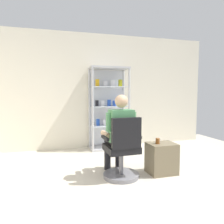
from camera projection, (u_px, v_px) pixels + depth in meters
The scene contains 7 objects.
ground_plane at pixel (138, 211), 2.41m from camera, with size 7.20×7.20×0.00m, color beige.
back_wall at pixel (90, 91), 5.16m from camera, with size 6.00×0.10×2.70m, color silver.
display_cabinet_main at pixel (108, 108), 5.08m from camera, with size 0.90×0.45×1.90m.
office_chair at pixel (122, 153), 3.29m from camera, with size 0.57×0.56×0.96m.
seated_shopkeeper at pixel (119, 131), 3.41m from camera, with size 0.50×0.58×1.29m.
storage_crate at pixel (161, 158), 3.53m from camera, with size 0.44×0.37×0.50m, color #72664C.
tea_glass at pixel (158, 141), 3.46m from camera, with size 0.07×0.07×0.09m, color brown.
Camera 1 is at (-0.92, -2.13, 1.32)m, focal length 34.61 mm.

